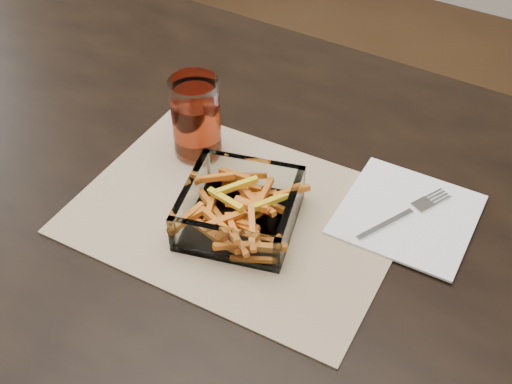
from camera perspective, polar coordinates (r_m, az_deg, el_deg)
dining_table at (r=1.06m, az=-6.17°, el=-0.97°), size 1.60×0.90×0.75m
placemat at (r=0.92m, az=-1.63°, el=-1.90°), size 0.47×0.35×0.00m
glass_bowl at (r=0.88m, az=-1.47°, el=-1.64°), size 0.19×0.19×0.06m
tumbler at (r=0.98m, az=-5.33°, el=6.37°), size 0.07×0.07×0.13m
napkin at (r=0.93m, az=13.32°, el=-1.94°), size 0.19×0.19×0.00m
fork at (r=0.93m, az=13.25°, el=-1.84°), size 0.09×0.16×0.00m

